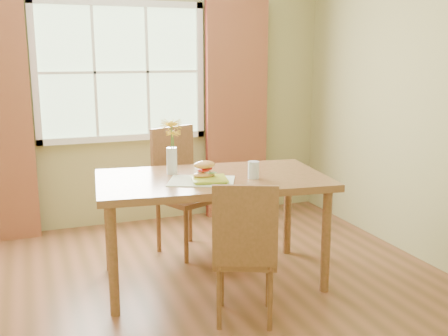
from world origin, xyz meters
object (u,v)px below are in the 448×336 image
dining_table (212,188)px  chair_far (180,184)px  flower_vase (172,142)px  croissant_sandwich (204,169)px  water_glass (253,170)px  chair_near (245,247)px

dining_table → chair_far: size_ratio=1.63×
dining_table → flower_vase: size_ratio=4.30×
croissant_sandwich → water_glass: 0.35m
dining_table → chair_far: 0.72m
water_glass → flower_vase: flower_vase is taller
water_glass → flower_vase: size_ratio=0.30×
chair_near → flower_vase: flower_vase is taller
dining_table → chair_far: chair_far is taller
dining_table → croissant_sandwich: 0.20m
croissant_sandwich → flower_vase: 0.35m
water_glass → croissant_sandwich: bearing=168.7°
croissant_sandwich → flower_vase: size_ratio=0.43×
chair_far → flower_vase: 0.72m
chair_near → water_glass: (0.29, 0.54, 0.35)m
dining_table → chair_near: bearing=-86.0°
water_glass → dining_table: bearing=150.0°
water_glass → chair_far: bearing=109.3°
water_glass → flower_vase: bearing=146.1°
chair_far → water_glass: chair_far is taller
chair_far → water_glass: bearing=-95.0°
chair_near → croissant_sandwich: 0.72m
croissant_sandwich → chair_near: bearing=-90.3°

